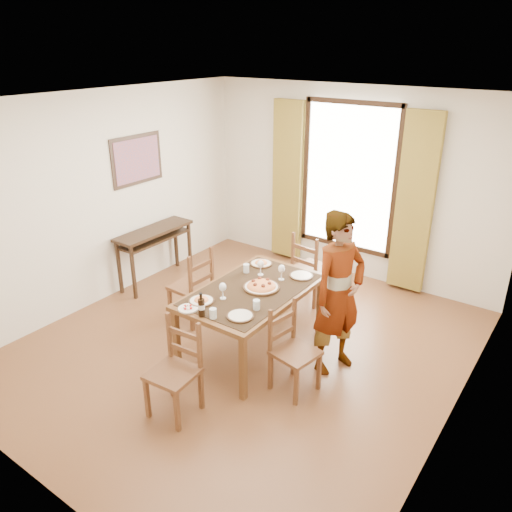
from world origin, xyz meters
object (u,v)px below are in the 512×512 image
Objects in this scene: man at (339,294)px; pasta_platter at (261,284)px; dining_table at (252,295)px; console_table at (154,237)px.

pasta_platter is (-0.83, -0.18, -0.06)m from man.
dining_table is at bearing 125.48° from man.
console_table reaches higher than dining_table.
console_table is 3.00× the size of pasta_platter.
pasta_platter is (0.07, 0.07, 0.12)m from dining_table.
pasta_platter is (2.20, -0.53, 0.12)m from console_table.
console_table is at bearing 103.61° from man.
man is 0.85m from pasta_platter.
dining_table is 0.15m from pasta_platter.
console_table is 3.06m from man.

